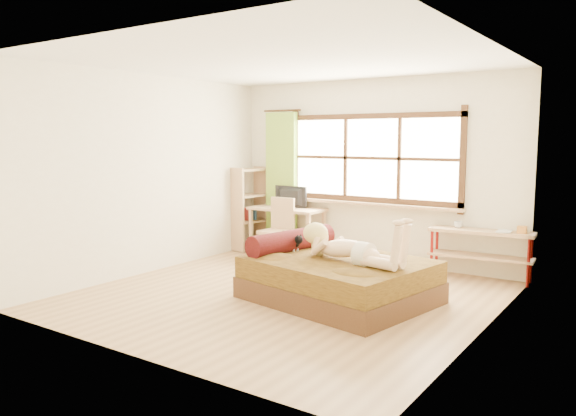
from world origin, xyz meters
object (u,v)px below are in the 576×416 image
Objects in this scene: pipe_shelf at (482,243)px; woman at (349,236)px; bed at (336,277)px; bookshelf at (249,208)px; desk at (287,214)px; chair at (279,226)px; kitten at (291,241)px.

woman is at bearing -120.29° from pipe_shelf.
bed is 3.20m from bookshelf.
bookshelf reaches higher than desk.
woman is 2.16m from pipe_shelf.
woman reaches higher than desk.
pipe_shelf is at bearing 2.89° from desk.
chair is at bearing -175.26° from pipe_shelf.
bed is 0.76m from kitten.
kitten is 0.31× the size of chair.
kitten is at bearing -53.53° from desk.
bookshelf is at bearing 157.91° from woman.
desk is 0.90× the size of pipe_shelf.
woman is 2.46m from chair.
desk is at bearing 149.44° from woman.
bookshelf is at bearing 177.00° from pipe_shelf.
desk is 0.40m from chair.
desk is at bearing 8.68° from bookshelf.
bed is at bearing -24.66° from bookshelf.
woman reaches higher than kitten.
woman is at bearing -6.03° from bed.
woman is 2.75m from desk.
chair reaches higher than desk.
desk is (-2.07, 1.81, -0.12)m from woman.
desk is (-1.88, 1.75, 0.39)m from bed.
kitten is 1.70m from chair.
pipe_shelf is (2.99, 0.12, -0.17)m from desk.
pipe_shelf is at bearing 75.06° from woman.
bed is at bearing 2.87° from kitten.
woman reaches higher than bed.
woman is (0.20, -0.06, 0.51)m from bed.
kitten is at bearing -49.09° from chair.
desk is at bearing 177.55° from pipe_shelf.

